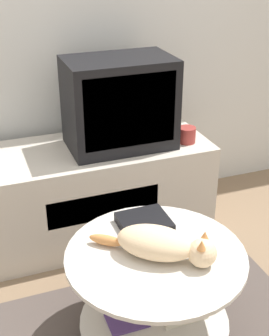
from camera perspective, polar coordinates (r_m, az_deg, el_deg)
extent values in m
cube|color=silver|center=(2.73, -9.36, 19.56)|extent=(8.00, 0.05, 2.60)
cube|color=beige|center=(2.73, -5.35, -2.91)|extent=(1.36, 0.54, 0.56)
cube|color=#B7AD9E|center=(2.48, -3.72, -4.70)|extent=(0.61, 0.01, 0.16)
cube|color=black|center=(2.55, -1.86, 7.91)|extent=(0.57, 0.36, 0.49)
cube|color=black|center=(2.39, -0.48, 6.89)|extent=(0.49, 0.01, 0.38)
cylinder|color=#99332D|center=(2.67, 6.41, 4.04)|extent=(0.10, 0.10, 0.09)
cylinder|color=#B2B2B7|center=(2.22, 2.35, -19.73)|extent=(0.31, 0.31, 0.01)
cylinder|color=#B7B7BC|center=(2.07, 2.47, -15.65)|extent=(0.04, 0.04, 0.44)
cylinder|color=beige|center=(2.15, 2.40, -17.95)|extent=(0.65, 0.65, 0.01)
cylinder|color=beige|center=(1.92, 2.60, -10.61)|extent=(0.74, 0.74, 0.02)
cube|color=beige|center=(2.16, 5.74, -17.12)|extent=(0.20, 0.12, 0.02)
cube|color=#51387A|center=(2.12, -0.93, -18.07)|extent=(0.17, 0.13, 0.01)
cube|color=black|center=(2.05, 1.19, -6.70)|extent=(0.21, 0.19, 0.04)
ellipsoid|color=beige|center=(1.86, 2.54, -9.07)|extent=(0.35, 0.33, 0.13)
sphere|color=beige|center=(1.84, 8.26, -10.21)|extent=(0.11, 0.11, 0.11)
cone|color=#D18447|center=(1.83, 8.57, -8.15)|extent=(0.04, 0.04, 0.04)
cone|color=#D18447|center=(1.78, 8.20, -9.26)|extent=(0.04, 0.04, 0.04)
ellipsoid|color=#D18447|center=(1.94, -3.43, -8.78)|extent=(0.14, 0.13, 0.04)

